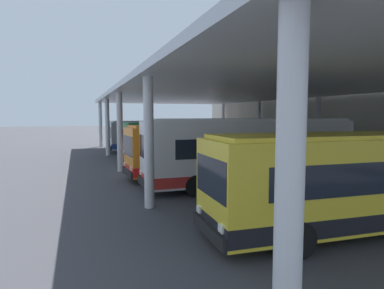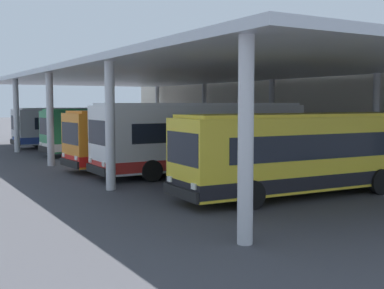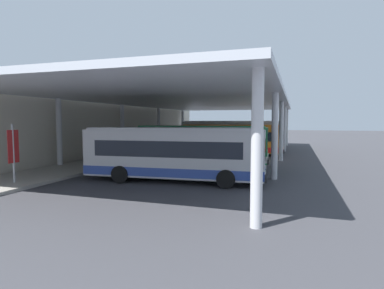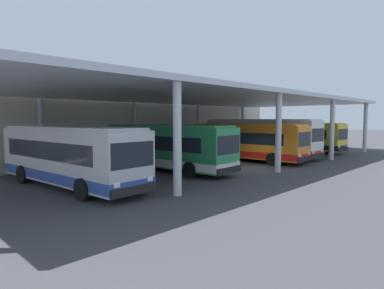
{
  "view_description": "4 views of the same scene",
  "coord_description": "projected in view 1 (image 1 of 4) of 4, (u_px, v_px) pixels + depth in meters",
  "views": [
    {
      "loc": [
        22.24,
        -5.22,
        3.73
      ],
      "look_at": [
        -0.67,
        2.81,
        1.59
      ],
      "focal_mm": 30.92,
      "sensor_mm": 36.0,
      "label": 1
    },
    {
      "loc": [
        28.66,
        -10.03,
        3.58
      ],
      "look_at": [
        5.3,
        3.7,
        1.33
      ],
      "focal_mm": 47.23,
      "sensor_mm": 36.0,
      "label": 2
    },
    {
      "loc": [
        -28.91,
        -3.68,
        3.55
      ],
      "look_at": [
        -1.71,
        5.27,
        1.41
      ],
      "focal_mm": 29.4,
      "sensor_mm": 36.0,
      "label": 3
    },
    {
      "loc": [
        -19.45,
        -13.37,
        3.56
      ],
      "look_at": [
        -1.84,
        3.75,
        1.63
      ],
      "focal_mm": 30.24,
      "sensor_mm": 36.0,
      "label": 4
    }
  ],
  "objects": [
    {
      "name": "platform_kerb",
      "position": [
        299.0,
        160.0,
        26.81
      ],
      "size": [
        42.0,
        4.5,
        0.18
      ],
      "primitive_type": "cube",
      "color": "#A39E93",
      "rests_on": "ground"
    },
    {
      "name": "ground_plane",
      "position": [
        157.0,
        169.0,
        22.95
      ],
      "size": [
        200.0,
        200.0,
        0.0
      ],
      "primitive_type": "plane",
      "color": "#3D3D42"
    },
    {
      "name": "banner_sign",
      "position": [
        214.0,
        129.0,
        41.18
      ],
      "size": [
        0.7,
        0.12,
        3.2
      ],
      "color": "#B2B2B7",
      "rests_on": "platform_kerb"
    },
    {
      "name": "bench_waiting",
      "position": [
        254.0,
        146.0,
        33.69
      ],
      "size": [
        1.8,
        0.45,
        0.92
      ],
      "color": "#383D47",
      "rests_on": "platform_kerb"
    },
    {
      "name": "bus_far_bay",
      "position": [
        250.0,
        151.0,
        17.34
      ],
      "size": [
        2.77,
        11.34,
        3.57
      ],
      "color": "white",
      "rests_on": "ground"
    },
    {
      "name": "bus_second_bay",
      "position": [
        184.0,
        140.0,
        28.36
      ],
      "size": [
        3.22,
        10.67,
        3.17
      ],
      "color": "#28844C",
      "rests_on": "ground"
    },
    {
      "name": "bus_middle_bay",
      "position": [
        212.0,
        149.0,
        20.34
      ],
      "size": [
        3.11,
        10.65,
        3.17
      ],
      "color": "orange",
      "rests_on": "ground"
    },
    {
      "name": "canopy_shelter",
      "position": [
        229.0,
        94.0,
        24.3
      ],
      "size": [
        40.0,
        17.0,
        5.55
      ],
      "color": "silver",
      "rests_on": "ground"
    },
    {
      "name": "station_building_facade",
      "position": [
        332.0,
        120.0,
        27.59
      ],
      "size": [
        48.0,
        1.6,
        6.77
      ],
      "primitive_type": "cube",
      "color": "beige",
      "rests_on": "ground"
    },
    {
      "name": "bus_departing",
      "position": [
        363.0,
        180.0,
        10.58
      ],
      "size": [
        3.04,
        10.63,
        3.17
      ],
      "color": "yellow",
      "rests_on": "ground"
    },
    {
      "name": "bus_nearest_bay",
      "position": [
        159.0,
        135.0,
        34.95
      ],
      "size": [
        3.3,
        10.69,
        3.17
      ],
      "color": "#B7B7BC",
      "rests_on": "ground"
    }
  ]
}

